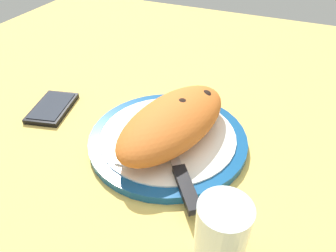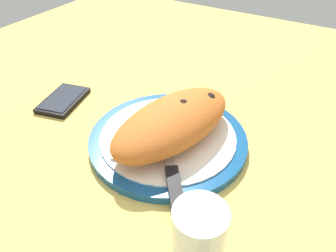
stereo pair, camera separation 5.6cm
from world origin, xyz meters
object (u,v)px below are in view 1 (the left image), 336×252
object	(u,v)px
knife	(181,174)
water_glass	(221,235)
calzone	(174,120)
fork	(136,138)
plate	(168,139)
smartphone	(53,107)

from	to	relation	value
knife	water_glass	xyz separation A→B (cm)	(9.11, 8.79, 1.90)
calzone	fork	distance (cm)	7.47
plate	water_glass	bearing A→B (deg)	39.65
calzone	water_glass	bearing A→B (deg)	37.20
plate	water_glass	size ratio (longest dim) A/B	3.03
fork	water_glass	size ratio (longest dim) A/B	1.84
water_glass	fork	bearing A→B (deg)	-126.40
plate	calzone	distance (cm)	4.32
smartphone	water_glass	bearing A→B (deg)	66.46
smartphone	calzone	bearing A→B (deg)	90.48
plate	knife	world-z (taller)	knife
water_glass	knife	bearing A→B (deg)	-136.01
plate	calzone	bearing A→B (deg)	109.78
smartphone	knife	bearing A→B (deg)	74.88
fork	smartphone	distance (cm)	21.66
knife	water_glass	size ratio (longest dim) A/B	1.95
knife	water_glass	world-z (taller)	water_glass
smartphone	fork	bearing A→B (deg)	80.78
fork	water_glass	xyz separation A→B (cm)	(14.26, 19.35, 2.18)
fork	smartphone	xyz separation A→B (cm)	(-3.46, -21.34, -1.40)
calzone	smartphone	size ratio (longest dim) A/B	2.19
plate	knife	distance (cm)	10.38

